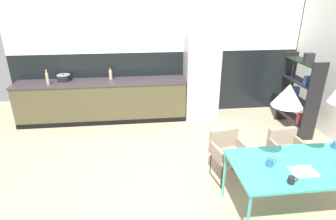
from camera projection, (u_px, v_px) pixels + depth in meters
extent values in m
plane|color=tan|center=(182.00, 198.00, 3.92)|extent=(8.60, 8.60, 0.00)
cube|color=black|center=(161.00, 82.00, 6.55)|extent=(6.61, 0.12, 1.45)
cube|color=white|center=(161.00, 18.00, 5.98)|extent=(6.61, 0.12, 1.45)
cube|color=#46432B|center=(103.00, 102.00, 6.19)|extent=(3.64, 0.60, 0.87)
cube|color=#393135|center=(101.00, 82.00, 6.01)|extent=(3.67, 0.63, 0.04)
cube|color=black|center=(103.00, 123.00, 6.06)|extent=(3.64, 0.01, 0.10)
cube|color=#ADAFB2|center=(201.00, 77.00, 6.22)|extent=(0.73, 0.60, 1.88)
cube|color=teal|center=(299.00, 166.00, 3.37)|extent=(1.63, 0.93, 0.03)
cylinder|color=teal|center=(224.00, 175.00, 3.82)|extent=(0.04, 0.04, 0.72)
cylinder|color=teal|center=(329.00, 167.00, 3.98)|extent=(0.04, 0.04, 0.72)
cube|color=gray|center=(287.00, 152.00, 4.32)|extent=(0.51, 0.49, 0.06)
cube|color=gray|center=(282.00, 136.00, 4.43)|extent=(0.46, 0.11, 0.28)
cube|color=gray|center=(301.00, 145.00, 4.31)|extent=(0.08, 0.42, 0.14)
cube|color=gray|center=(275.00, 148.00, 4.24)|extent=(0.08, 0.42, 0.14)
cylinder|color=black|center=(304.00, 169.00, 4.26)|extent=(0.02, 0.02, 0.36)
cylinder|color=black|center=(280.00, 172.00, 4.19)|extent=(0.02, 0.02, 0.36)
cylinder|color=black|center=(289.00, 156.00, 4.60)|extent=(0.02, 0.02, 0.36)
cylinder|color=black|center=(267.00, 158.00, 4.54)|extent=(0.02, 0.02, 0.36)
cylinder|color=black|center=(294.00, 171.00, 4.50)|extent=(0.04, 0.41, 0.02)
cylinder|color=black|center=(272.00, 174.00, 4.43)|extent=(0.04, 0.41, 0.02)
cube|color=gray|center=(229.00, 155.00, 4.17)|extent=(0.55, 0.54, 0.06)
cube|color=gray|center=(224.00, 138.00, 4.28)|extent=(0.46, 0.16, 0.30)
cube|color=gray|center=(243.00, 147.00, 4.19)|extent=(0.12, 0.42, 0.14)
cube|color=gray|center=(216.00, 151.00, 4.08)|extent=(0.12, 0.42, 0.14)
cylinder|color=black|center=(246.00, 172.00, 4.15)|extent=(0.02, 0.02, 0.40)
cylinder|color=black|center=(222.00, 177.00, 4.04)|extent=(0.02, 0.02, 0.40)
cylinder|color=black|center=(233.00, 159.00, 4.48)|extent=(0.02, 0.02, 0.40)
cylinder|color=black|center=(211.00, 163.00, 4.38)|extent=(0.02, 0.02, 0.40)
cylinder|color=black|center=(238.00, 175.00, 4.39)|extent=(0.09, 0.41, 0.02)
cylinder|color=black|center=(215.00, 180.00, 4.28)|extent=(0.09, 0.41, 0.02)
cube|color=white|center=(298.00, 172.00, 3.21)|extent=(0.15, 0.22, 0.01)
cube|color=white|center=(309.00, 171.00, 3.23)|extent=(0.15, 0.22, 0.01)
cube|color=#B73833|center=(304.00, 171.00, 3.22)|extent=(0.01, 0.22, 0.00)
cylinder|color=#335B93|center=(270.00, 162.00, 3.31)|extent=(0.08, 0.08, 0.11)
torus|color=#335B93|center=(274.00, 162.00, 3.32)|extent=(0.07, 0.01, 0.07)
cylinder|color=black|center=(291.00, 180.00, 3.02)|extent=(0.07, 0.07, 0.08)
torus|color=black|center=(296.00, 179.00, 3.02)|extent=(0.06, 0.01, 0.06)
cylinder|color=#335B93|center=(336.00, 145.00, 3.70)|extent=(0.08, 0.08, 0.10)
cylinder|color=black|center=(64.00, 78.00, 6.00)|extent=(0.28, 0.28, 0.13)
cylinder|color=gray|center=(63.00, 75.00, 5.97)|extent=(0.28, 0.28, 0.01)
sphere|color=black|center=(63.00, 74.00, 5.97)|extent=(0.02, 0.02, 0.02)
cylinder|color=tan|center=(47.00, 79.00, 5.75)|extent=(0.06, 0.06, 0.24)
cylinder|color=tan|center=(46.00, 71.00, 5.69)|extent=(0.03, 0.03, 0.07)
cylinder|color=tan|center=(111.00, 75.00, 6.09)|extent=(0.07, 0.07, 0.20)
cylinder|color=tan|center=(110.00, 69.00, 6.04)|extent=(0.03, 0.03, 0.05)
cube|color=black|center=(286.00, 87.00, 6.07)|extent=(0.30, 0.03, 1.55)
cube|color=black|center=(313.00, 103.00, 5.17)|extent=(0.30, 0.03, 1.55)
cube|color=black|center=(294.00, 118.00, 5.82)|extent=(0.30, 0.96, 0.02)
cube|color=#B73833|center=(302.00, 118.00, 5.54)|extent=(0.18, 0.10, 0.20)
cube|color=black|center=(297.00, 100.00, 5.67)|extent=(0.30, 0.96, 0.02)
cube|color=#334C8C|center=(294.00, 92.00, 5.78)|extent=(0.18, 0.10, 0.22)
cube|color=black|center=(301.00, 82.00, 5.52)|extent=(0.30, 0.96, 0.02)
cube|color=#334C8C|center=(309.00, 81.00, 5.25)|extent=(0.18, 0.10, 0.16)
cube|color=black|center=(305.00, 62.00, 5.36)|extent=(0.30, 0.96, 0.02)
cube|color=#262628|center=(309.00, 58.00, 5.22)|extent=(0.18, 0.10, 0.18)
cylinder|color=black|center=(300.00, 32.00, 2.68)|extent=(0.01, 0.01, 1.06)
cone|color=silver|center=(288.00, 95.00, 2.94)|extent=(0.33, 0.33, 0.24)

